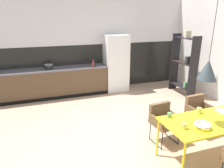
% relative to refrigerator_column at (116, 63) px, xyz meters
% --- Properties ---
extents(ground_plane, '(9.16, 9.16, 0.00)m').
position_rel_refrigerator_column_xyz_m(ground_plane, '(-0.93, -3.01, -0.90)').
color(ground_plane, tan).
extents(back_wall_splashback_dark, '(7.05, 0.12, 1.49)m').
position_rel_refrigerator_column_xyz_m(back_wall_splashback_dark, '(-0.93, 0.36, -0.16)').
color(back_wall_splashback_dark, black).
rests_on(back_wall_splashback_dark, ground).
extents(back_wall_panel_upper, '(7.05, 0.12, 1.49)m').
position_rel_refrigerator_column_xyz_m(back_wall_panel_upper, '(-0.93, 0.36, 1.34)').
color(back_wall_panel_upper, silver).
rests_on(back_wall_panel_upper, back_wall_splashback_dark).
extents(kitchen_counter, '(3.95, 0.63, 0.88)m').
position_rel_refrigerator_column_xyz_m(kitchen_counter, '(-2.35, -0.00, -0.46)').
color(kitchen_counter, '#4F3A27').
rests_on(kitchen_counter, ground).
extents(refrigerator_column, '(0.73, 0.60, 1.80)m').
position_rel_refrigerator_column_xyz_m(refrigerator_column, '(0.00, 0.00, 0.00)').
color(refrigerator_column, silver).
rests_on(refrigerator_column, ground).
extents(dining_table, '(1.92, 0.79, 0.76)m').
position_rel_refrigerator_column_xyz_m(dining_table, '(0.43, -3.90, -0.19)').
color(dining_table, yellow).
rests_on(dining_table, ground).
extents(armchair_near_window, '(0.52, 0.51, 0.78)m').
position_rel_refrigerator_column_xyz_m(armchair_near_window, '(0.76, -3.05, -0.39)').
color(armchair_near_window, brown).
rests_on(armchair_near_window, ground).
extents(armchair_by_stool, '(0.53, 0.52, 0.76)m').
position_rel_refrigerator_column_xyz_m(armchair_by_stool, '(-0.14, -3.13, -0.41)').
color(armchair_by_stool, brown).
rests_on(armchair_by_stool, ground).
extents(fruit_bowl, '(0.25, 0.25, 0.09)m').
position_rel_refrigerator_column_xyz_m(fruit_bowl, '(-0.05, -4.05, -0.09)').
color(fruit_bowl, silver).
rests_on(fruit_bowl, dining_table).
extents(mug_short_terracotta, '(0.13, 0.09, 0.10)m').
position_rel_refrigerator_column_xyz_m(mug_short_terracotta, '(0.26, -3.62, -0.09)').
color(mug_short_terracotta, gold).
rests_on(mug_short_terracotta, dining_table).
extents(mug_glass_clear, '(0.13, 0.08, 0.09)m').
position_rel_refrigerator_column_xyz_m(mug_glass_clear, '(-0.33, -3.98, -0.10)').
color(mug_glass_clear, gold).
rests_on(mug_glass_clear, dining_table).
extents(mug_tall_blue, '(0.11, 0.07, 0.08)m').
position_rel_refrigerator_column_xyz_m(mug_tall_blue, '(-0.33, -3.59, -0.10)').
color(mug_tall_blue, '#5B8456').
rests_on(mug_tall_blue, dining_table).
extents(cooking_pot, '(0.25, 0.25, 0.16)m').
position_rel_refrigerator_column_xyz_m(cooking_pot, '(-2.09, -0.01, 0.05)').
color(cooking_pot, black).
rests_on(cooking_pot, kitchen_counter).
extents(bottle_spice_small, '(0.07, 0.07, 0.25)m').
position_rel_refrigerator_column_xyz_m(bottle_spice_small, '(-0.81, -0.23, 0.08)').
color(bottle_spice_small, maroon).
rests_on(bottle_spice_small, kitchen_counter).
extents(open_shelf_unit, '(0.30, 0.96, 1.96)m').
position_rel_refrigerator_column_xyz_m(open_shelf_unit, '(1.85, -1.04, 0.08)').
color(open_shelf_unit, black).
rests_on(open_shelf_unit, ground).
extents(pendant_lamp_over_table_near, '(0.28, 0.28, 1.46)m').
position_rel_refrigerator_column_xyz_m(pendant_lamp_over_table_near, '(0.04, -3.89, 0.73)').
color(pendant_lamp_over_table_near, black).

